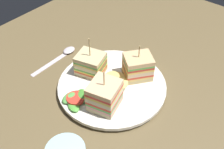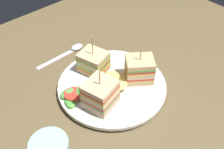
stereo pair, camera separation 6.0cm
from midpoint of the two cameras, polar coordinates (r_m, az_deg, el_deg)
name	(u,v)px [view 2 (the right image)]	position (r cm, az deg, el deg)	size (l,w,h in cm)	color
ground_plane	(112,91)	(63.70, 2.69, -3.69)	(109.03, 87.78, 1.80)	brown
plate	(112,86)	(62.37, 2.75, -2.54)	(25.30, 25.30, 1.54)	white
sandwich_wedge_0	(93,62)	(63.62, -1.34, 2.54)	(6.99, 7.59, 9.90)	beige
sandwich_wedge_1	(101,94)	(55.44, 0.61, -4.40)	(7.58, 7.22, 9.70)	#D3B98D
sandwich_wedge_2	(139,69)	(61.82, 8.63, 0.98)	(8.20, 8.01, 9.04)	#D2B57B
chip_pile	(116,81)	(61.03, 3.73, -1.54)	(7.71, 7.44, 2.51)	#E0C771
salad_garnish	(75,95)	(58.98, -5.18, -4.47)	(7.45, 5.93, 1.40)	#5BA84C
spoon	(71,50)	(73.68, -6.45, 5.12)	(14.60, 2.57, 1.00)	silver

